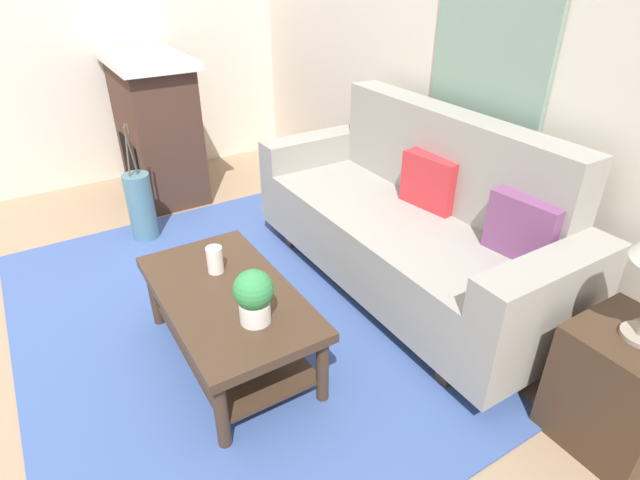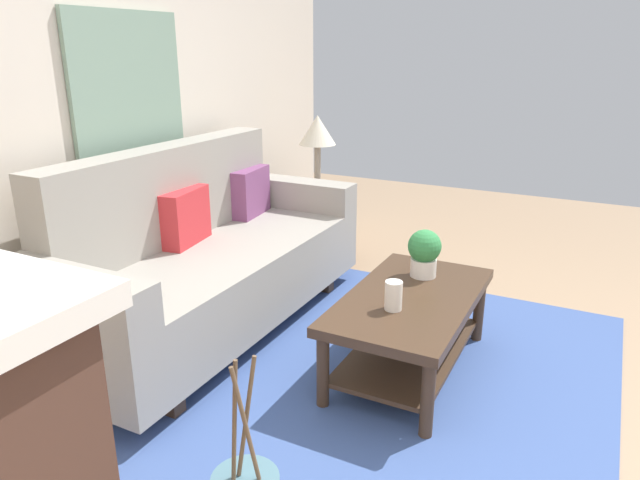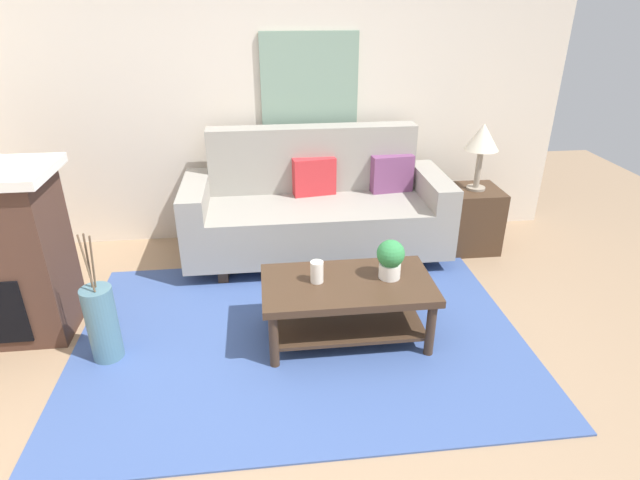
% 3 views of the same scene
% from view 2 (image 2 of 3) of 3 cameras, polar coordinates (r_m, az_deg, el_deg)
% --- Properties ---
extents(ground_plane, '(9.05, 9.05, 0.00)m').
position_cam_2_polar(ground_plane, '(2.81, 15.87, -17.39)').
color(ground_plane, '#9E7F60').
extents(wall_back, '(5.05, 0.10, 2.70)m').
position_cam_2_polar(wall_back, '(3.44, -21.92, 12.79)').
color(wall_back, beige).
rests_on(wall_back, ground_plane).
extents(area_rug, '(2.96, 2.09, 0.01)m').
position_cam_2_polar(area_rug, '(2.91, 5.90, -15.18)').
color(area_rug, '#3D5693').
rests_on(area_rug, ground_plane).
extents(couch, '(2.18, 0.84, 1.08)m').
position_cam_2_polar(couch, '(3.45, -11.18, -1.99)').
color(couch, gray).
rests_on(couch, ground_plane).
extents(throw_pillow_crimson, '(0.37, 0.17, 0.32)m').
position_cam_2_polar(throw_pillow_crimson, '(3.44, -13.09, 2.25)').
color(throw_pillow_crimson, red).
rests_on(throw_pillow_crimson, couch).
extents(throw_pillow_plum, '(0.37, 0.16, 0.32)m').
position_cam_2_polar(throw_pillow_plum, '(3.97, -6.86, 4.73)').
color(throw_pillow_plum, '#7A4270').
rests_on(throw_pillow_plum, couch).
extents(coffee_table, '(1.10, 0.60, 0.43)m').
position_cam_2_polar(coffee_table, '(3.00, 8.86, -7.42)').
color(coffee_table, '#422D1E').
rests_on(coffee_table, ground_plane).
extents(tabletop_vase, '(0.08, 0.08, 0.14)m').
position_cam_2_polar(tabletop_vase, '(2.76, 7.26, -5.46)').
color(tabletop_vase, white).
rests_on(tabletop_vase, coffee_table).
extents(potted_plant_tabletop, '(0.18, 0.18, 0.26)m').
position_cam_2_polar(potted_plant_tabletop, '(3.16, 10.25, -1.12)').
color(potted_plant_tabletop, white).
rests_on(potted_plant_tabletop, coffee_table).
extents(side_table, '(0.44, 0.44, 0.56)m').
position_cam_2_polar(side_table, '(4.59, -0.24, 1.62)').
color(side_table, '#422D1E').
rests_on(side_table, ground_plane).
extents(table_lamp, '(0.28, 0.28, 0.57)m').
position_cam_2_polar(table_lamp, '(4.44, -0.25, 10.47)').
color(table_lamp, gray).
rests_on(table_lamp, side_table).
extents(floor_vase_branch_a, '(0.05, 0.05, 0.36)m').
position_cam_2_polar(floor_vase_branch_a, '(1.61, -7.27, -16.95)').
color(floor_vase_branch_a, brown).
rests_on(floor_vase_branch_a, floor_vase).
extents(floor_vase_branch_b, '(0.03, 0.02, 0.36)m').
position_cam_2_polar(floor_vase_branch_b, '(1.60, -8.44, -17.30)').
color(floor_vase_branch_b, brown).
rests_on(floor_vase_branch_b, floor_vase).
extents(floor_vase_branch_c, '(0.05, 0.05, 0.36)m').
position_cam_2_polar(floor_vase_branch_c, '(1.58, -7.35, -17.67)').
color(floor_vase_branch_c, brown).
rests_on(floor_vase_branch_c, floor_vase).
extents(framed_painting, '(0.83, 0.03, 0.78)m').
position_cam_2_polar(framed_painting, '(3.55, -18.37, 14.50)').
color(framed_painting, gray).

